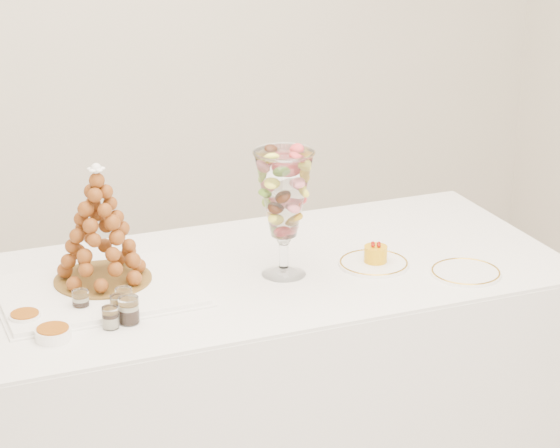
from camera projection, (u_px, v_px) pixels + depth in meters
name	position (u px, v px, depth m)	size (l,w,h in m)	color
buffet_table	(214.00, 398.00, 3.48)	(2.24, 0.95, 0.84)	white
lace_tray	(98.00, 291.00, 3.21)	(0.57, 0.42, 0.02)	white
macaron_vase	(284.00, 196.00, 3.27)	(0.18, 0.18, 0.39)	white
cake_plate	(374.00, 264.00, 3.42)	(0.22, 0.22, 0.01)	white
spare_plate	(466.00, 273.00, 3.35)	(0.22, 0.22, 0.01)	white
verrine_a	(81.00, 301.00, 3.09)	(0.05, 0.05, 0.06)	white
verrine_b	(119.00, 306.00, 3.06)	(0.05, 0.05, 0.06)	white
verrine_c	(124.00, 299.00, 3.10)	(0.05, 0.05, 0.07)	white
verrine_d	(110.00, 318.00, 2.99)	(0.05, 0.05, 0.06)	white
verrine_e	(129.00, 310.00, 3.02)	(0.06, 0.06, 0.08)	white
ramekin_back	(25.00, 319.00, 3.03)	(0.09, 0.09, 0.03)	white
ramekin_front	(53.00, 334.00, 2.93)	(0.10, 0.10, 0.03)	white
croquembouche	(100.00, 225.00, 3.20)	(0.29, 0.29, 0.36)	brown
mousse_cake	(376.00, 254.00, 3.41)	(0.07, 0.07, 0.06)	#E1A00A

